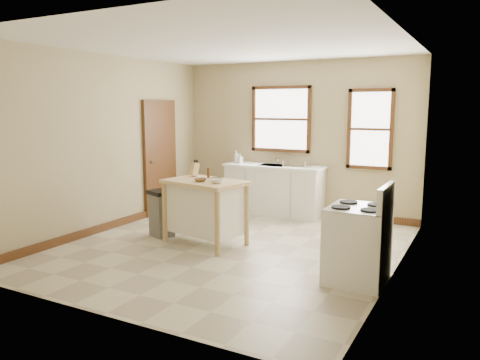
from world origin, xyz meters
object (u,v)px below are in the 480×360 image
at_px(soap_bottle_a, 236,157).
at_px(dish_rack, 297,164).
at_px(kitchen_island, 205,212).
at_px(trash_bin, 161,213).
at_px(knife_block, 194,170).
at_px(bowl_a, 200,180).
at_px(bowl_b, 216,179).
at_px(gas_stove, 358,233).
at_px(pepper_grinder, 208,173).
at_px(bowl_c, 217,181).
at_px(soap_bottle_b, 240,158).

relative_size(soap_bottle_a, dish_rack, 0.54).
distance_m(kitchen_island, trash_bin, 0.81).
distance_m(knife_block, bowl_a, 0.50).
relative_size(knife_block, bowl_b, 1.18).
distance_m(bowl_a, gas_stove, 2.39).
bearing_deg(dish_rack, bowl_b, -120.73).
height_order(dish_rack, trash_bin, dish_rack).
bearing_deg(bowl_b, trash_bin, -178.60).
xyz_separation_m(pepper_grinder, bowl_b, (0.24, -0.19, -0.05)).
xyz_separation_m(soap_bottle_a, bowl_a, (0.66, -2.28, -0.08)).
relative_size(knife_block, bowl_c, 1.11).
bearing_deg(dish_rack, bowl_a, -123.94).
height_order(bowl_a, bowl_b, bowl_a).
bearing_deg(dish_rack, knife_block, -135.19).
bearing_deg(kitchen_island, dish_rack, 86.59).
height_order(dish_rack, gas_stove, gas_stove).
relative_size(dish_rack, knife_block, 2.18).
bearing_deg(pepper_grinder, bowl_c, -44.41).
height_order(bowl_c, trash_bin, bowl_c).
xyz_separation_m(soap_bottle_b, bowl_b, (0.74, -2.13, -0.06)).
bearing_deg(bowl_c, gas_stove, -9.17).
height_order(kitchen_island, gas_stove, gas_stove).
xyz_separation_m(soap_bottle_b, kitchen_island, (0.59, -2.17, -0.55)).
bearing_deg(soap_bottle_a, soap_bottle_b, 23.85).
relative_size(soap_bottle_b, bowl_c, 1.03).
bearing_deg(knife_block, bowl_c, -14.03).
distance_m(soap_bottle_a, trash_bin, 2.26).
bearing_deg(kitchen_island, bowl_a, -83.28).
height_order(bowl_b, bowl_c, bowl_c).
xyz_separation_m(soap_bottle_b, trash_bin, (-0.22, -2.15, -0.65)).
height_order(dish_rack, bowl_b, dish_rack).
bearing_deg(bowl_a, soap_bottle_b, 104.22).
height_order(soap_bottle_b, kitchen_island, soap_bottle_b).
xyz_separation_m(soap_bottle_a, knife_block, (0.32, -1.92, -0.00)).
bearing_deg(bowl_c, pepper_grinder, 135.59).
distance_m(soap_bottle_b, knife_block, 1.94).
height_order(pepper_grinder, trash_bin, pepper_grinder).
height_order(soap_bottle_b, bowl_a, soap_bottle_b).
bearing_deg(soap_bottle_a, bowl_a, -52.85).
relative_size(bowl_b, trash_bin, 0.24).
xyz_separation_m(dish_rack, trash_bin, (-1.37, -2.16, -0.62)).
bearing_deg(bowl_c, soap_bottle_b, 110.76).
distance_m(soap_bottle_b, gas_stove, 3.95).
distance_m(kitchen_island, pepper_grinder, 0.60).
bearing_deg(soap_bottle_b, knife_block, -68.36).
relative_size(soap_bottle_b, pepper_grinder, 1.23).
height_order(knife_block, trash_bin, knife_block).
height_order(soap_bottle_b, pepper_grinder, soap_bottle_b).
xyz_separation_m(soap_bottle_b, gas_stove, (2.91, -2.63, -0.44)).
relative_size(soap_bottle_a, bowl_c, 1.31).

